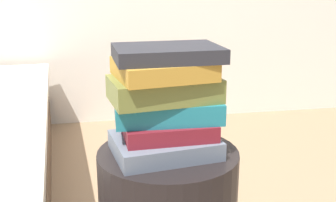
{
  "coord_description": "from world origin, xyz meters",
  "views": [
    {
      "loc": [
        -0.19,
        -1.04,
        1.01
      ],
      "look_at": [
        0.0,
        0.0,
        0.71
      ],
      "focal_mm": 44.92,
      "sensor_mm": 36.0,
      "label": 1
    }
  ],
  "objects_px": {
    "book_olive": "(164,89)",
    "book_charcoal": "(166,53)",
    "book_teal": "(169,110)",
    "book_maroon": "(167,128)",
    "book_slate": "(164,145)",
    "book_ochre": "(163,69)"
  },
  "relations": [
    {
      "from": "book_olive",
      "to": "book_ochre",
      "type": "relative_size",
      "value": 1.18
    },
    {
      "from": "book_slate",
      "to": "book_teal",
      "type": "bearing_deg",
      "value": 34.01
    },
    {
      "from": "book_olive",
      "to": "book_charcoal",
      "type": "relative_size",
      "value": 1.03
    },
    {
      "from": "book_maroon",
      "to": "book_olive",
      "type": "relative_size",
      "value": 0.86
    },
    {
      "from": "book_maroon",
      "to": "book_teal",
      "type": "bearing_deg",
      "value": 41.84
    },
    {
      "from": "book_olive",
      "to": "book_teal",
      "type": "bearing_deg",
      "value": -13.1
    },
    {
      "from": "book_olive",
      "to": "book_charcoal",
      "type": "bearing_deg",
      "value": 25.3
    },
    {
      "from": "book_teal",
      "to": "book_ochre",
      "type": "height_order",
      "value": "book_ochre"
    },
    {
      "from": "book_teal",
      "to": "book_ochre",
      "type": "relative_size",
      "value": 1.18
    },
    {
      "from": "book_charcoal",
      "to": "book_ochre",
      "type": "bearing_deg",
      "value": 174.09
    },
    {
      "from": "book_slate",
      "to": "book_maroon",
      "type": "relative_size",
      "value": 1.12
    },
    {
      "from": "book_slate",
      "to": "book_olive",
      "type": "xyz_separation_m",
      "value": [
        0.0,
        0.02,
        0.15
      ]
    },
    {
      "from": "book_maroon",
      "to": "book_slate",
      "type": "bearing_deg",
      "value": -140.94
    },
    {
      "from": "book_slate",
      "to": "book_teal",
      "type": "distance_m",
      "value": 0.1
    },
    {
      "from": "book_ochre",
      "to": "book_charcoal",
      "type": "relative_size",
      "value": 0.87
    },
    {
      "from": "book_teal",
      "to": "book_olive",
      "type": "height_order",
      "value": "book_olive"
    },
    {
      "from": "book_olive",
      "to": "book_charcoal",
      "type": "xyz_separation_m",
      "value": [
        0.01,
        0.0,
        0.09
      ]
    },
    {
      "from": "book_maroon",
      "to": "book_charcoal",
      "type": "height_order",
      "value": "book_charcoal"
    },
    {
      "from": "book_maroon",
      "to": "book_olive",
      "type": "bearing_deg",
      "value": 131.79
    },
    {
      "from": "book_slate",
      "to": "book_charcoal",
      "type": "distance_m",
      "value": 0.25
    },
    {
      "from": "book_charcoal",
      "to": "book_maroon",
      "type": "bearing_deg",
      "value": -82.85
    },
    {
      "from": "book_charcoal",
      "to": "book_teal",
      "type": "bearing_deg",
      "value": -32.29
    }
  ]
}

